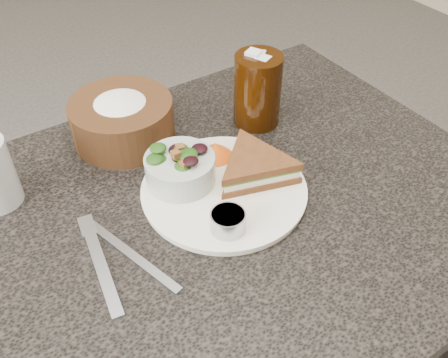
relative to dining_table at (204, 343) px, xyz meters
The scene contains 10 objects.
dining_table is the anchor object (origin of this frame).
dinner_plate 0.39m from the dining_table, 19.50° to the left, with size 0.26×0.26×0.01m, color white.
sandwich 0.42m from the dining_table, ahead, with size 0.16×0.16×0.04m, color #5B341A, non-canonical shape.
salad_bowl 0.43m from the dining_table, 79.94° to the left, with size 0.11×0.11×0.07m, color #A3AFA8, non-canonical shape.
dressing_ramekin 0.41m from the dining_table, 71.08° to the right, with size 0.05×0.05×0.03m, color #A6A7AB.
orange_wedge 0.42m from the dining_table, 46.28° to the left, with size 0.06×0.06×0.03m, color #EA5A0F.
fork 0.41m from the dining_table, behind, with size 0.02×0.17×0.00m, color #AFB1B9.
knife 0.40m from the dining_table, behind, with size 0.01×0.20×0.00m, color #97989C.
bread_basket 0.49m from the dining_table, 92.14° to the left, with size 0.18×0.18×0.10m, color #482B15, non-canonical shape.
cola_glass 0.52m from the dining_table, 35.05° to the left, with size 0.09×0.09×0.15m, color black, non-canonical shape.
Camera 1 is at (-0.26, -0.47, 1.31)m, focal length 40.00 mm.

